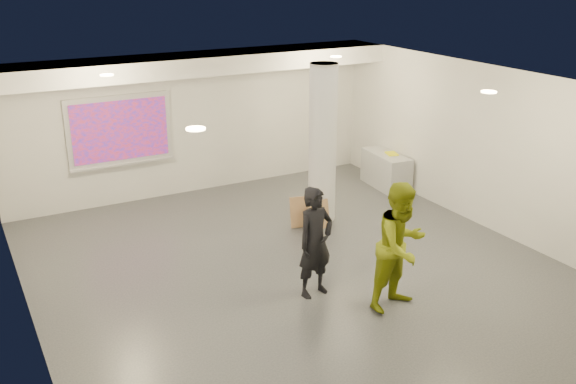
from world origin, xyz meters
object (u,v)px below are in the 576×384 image
column (323,144)px  projection_screen (120,131)px  man (401,246)px  credenza (386,170)px  woman (315,242)px

column → projection_screen: bearing=139.4°
man → column: bearing=65.7°
credenza → woman: (-3.87, -3.42, 0.46)m
projection_screen → credenza: projection_screen is taller
projection_screen → man: projection_screen is taller
column → projection_screen: 4.08m
column → man: bearing=-102.7°
credenza → man: (-2.98, -4.29, 0.56)m
man → projection_screen: bearing=99.6°
column → man: column is taller
woman → credenza: bearing=31.3°
column → woman: (-1.65, -2.51, -0.66)m
projection_screen → man: 6.50m
projection_screen → woman: bearing=-74.3°
credenza → man: 5.25m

